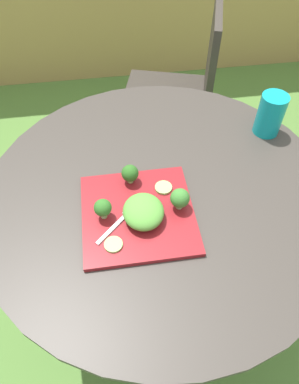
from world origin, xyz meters
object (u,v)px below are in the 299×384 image
(fork, at_px, (121,220))
(salad_plate, at_px, (138,214))
(patio_chair, at_px, (185,85))
(drinking_glass, at_px, (270,116))

(fork, bearing_deg, salad_plate, 23.10)
(patio_chair, xyz_separation_m, fork, (-0.39, -0.94, 0.24))
(drinking_glass, xyz_separation_m, fork, (-0.51, -0.30, -0.04))
(salad_plate, height_order, fork, fork)
(salad_plate, xyz_separation_m, drinking_glass, (0.46, 0.28, 0.05))
(salad_plate, bearing_deg, patio_chair, 69.47)
(patio_chair, relative_size, salad_plate, 3.03)
(patio_chair, relative_size, fork, 7.35)
(patio_chair, bearing_deg, drinking_glass, -79.73)
(drinking_glass, bearing_deg, patio_chair, 100.27)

